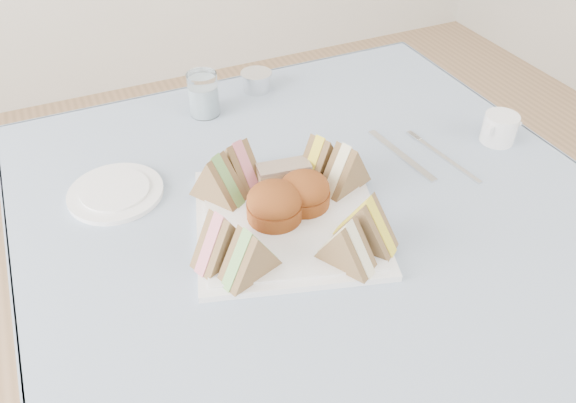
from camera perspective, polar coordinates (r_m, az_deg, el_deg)
name	(u,v)px	position (r m, az deg, el deg)	size (l,w,h in m)	color
table	(314,335)	(1.27, 2.64, -13.40)	(0.90, 0.90, 0.74)	brown
tablecloth	(320,206)	(0.99, 3.27, -0.46)	(1.02, 1.02, 0.01)	#A1B8D4
serving_plate	(288,221)	(0.95, 0.00, -2.04)	(0.31, 0.31, 0.01)	white
sandwich_fl_a	(221,236)	(0.85, -6.78, -3.50)	(0.10, 0.05, 0.09)	olive
sandwich_fl_b	(249,252)	(0.83, -3.97, -5.14)	(0.10, 0.04, 0.09)	olive
sandwich_fr_a	(366,222)	(0.88, 7.93, -2.03)	(0.10, 0.05, 0.09)	olive
sandwich_fr_b	(347,243)	(0.85, 6.01, -4.22)	(0.09, 0.04, 0.08)	olive
sandwich_bl_a	(217,177)	(0.97, -7.21, 2.48)	(0.10, 0.05, 0.09)	olive
sandwich_bl_b	(238,162)	(1.00, -5.09, 3.98)	(0.10, 0.05, 0.09)	olive
sandwich_br_a	(345,166)	(0.99, 5.86, 3.59)	(0.10, 0.05, 0.09)	olive
sandwich_br_b	(320,156)	(1.01, 3.24, 4.59)	(0.09, 0.04, 0.08)	olive
scone_left	(274,203)	(0.92, -1.39, -0.20)	(0.09, 0.09, 0.06)	brown
scone_right	(304,191)	(0.95, 1.68, 1.04)	(0.09, 0.09, 0.06)	brown
pastry_slice	(284,175)	(1.00, -0.43, 2.72)	(0.09, 0.04, 0.04)	tan
side_plate	(116,193)	(1.05, -17.10, 0.87)	(0.17, 0.17, 0.01)	white
water_glass	(203,94)	(1.23, -8.59, 10.73)	(0.06, 0.06, 0.09)	white
tea_strainer	(257,82)	(1.32, -3.22, 12.02)	(0.07, 0.07, 0.04)	silver
knife	(401,155)	(1.13, 11.40, 4.66)	(0.02, 0.20, 0.00)	silver
fork	(448,160)	(1.13, 15.98, 4.04)	(0.01, 0.17, 0.00)	silver
creamer_jug	(499,128)	(1.21, 20.69, 6.97)	(0.07, 0.07, 0.06)	white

